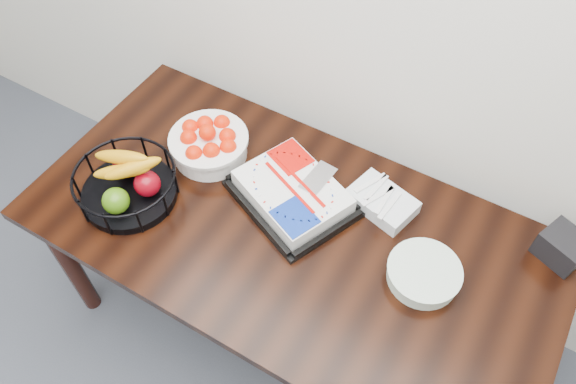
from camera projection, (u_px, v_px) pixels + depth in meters
The scene contains 7 objects.
table at pixel (291, 242), 1.96m from camera, with size 1.80×0.90×0.75m.
cake_tray at pixel (293, 193), 1.93m from camera, with size 0.50×0.46×0.09m.
tangerine_bowl at pixel (208, 139), 2.03m from camera, with size 0.29×0.29×0.18m.
fruit_basket at pixel (126, 182), 1.91m from camera, with size 0.35×0.35×0.19m.
plate_stack at pixel (423, 274), 1.75m from camera, with size 0.23×0.23×0.06m.
fork_bag at pixel (382, 201), 1.92m from camera, with size 0.25×0.20×0.06m.
napkin_box at pixel (563, 247), 1.79m from camera, with size 0.14×0.12×0.10m, color black.
Camera 1 is at (0.52, 1.10, 2.33)m, focal length 35.00 mm.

